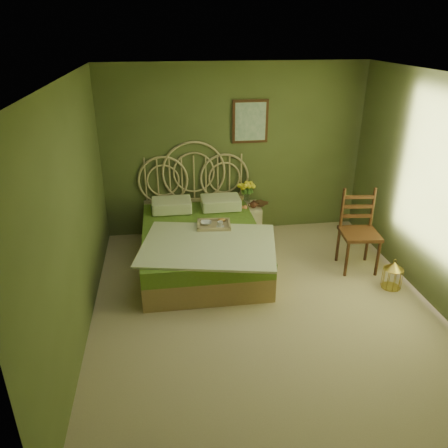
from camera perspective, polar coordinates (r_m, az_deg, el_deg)
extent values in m
plane|color=tan|center=(5.29, 5.26, -10.81)|extent=(4.50, 4.50, 0.00)
plane|color=silver|center=(4.35, 6.64, 18.43)|extent=(4.50, 4.50, 0.00)
plane|color=#5A6635|center=(6.76, 1.35, 9.48)|extent=(4.00, 0.00, 4.00)
plane|color=#5A6635|center=(4.63, -18.95, 0.91)|extent=(0.00, 4.50, 4.50)
plane|color=#5A6635|center=(5.49, 26.65, 3.23)|extent=(0.00, 4.50, 4.50)
cube|color=#361C0E|center=(6.67, 3.44, 13.22)|extent=(0.54, 0.03, 0.64)
cube|color=silver|center=(6.66, 3.47, 13.19)|extent=(0.46, 0.01, 0.56)
cube|color=#A58152|center=(6.07, -2.93, -3.96)|extent=(1.58, 2.10, 0.32)
cube|color=olive|center=(5.95, -2.98, -1.74)|extent=(1.58, 2.10, 0.21)
cube|color=white|center=(5.48, -2.02, -2.74)|extent=(1.88, 1.58, 0.03)
cube|color=white|center=(6.53, -6.86, 2.47)|extent=(0.58, 0.42, 0.17)
cube|color=white|center=(6.58, -0.44, 2.83)|extent=(0.58, 0.42, 0.17)
cube|color=#C6B284|center=(5.96, -1.34, -0.35)|extent=(0.48, 0.39, 0.04)
ellipsoid|color=#B77A38|center=(6.03, -0.32, 0.51)|extent=(0.12, 0.07, 0.05)
cube|color=beige|center=(6.88, 2.72, 0.47)|extent=(0.46, 0.46, 0.50)
cylinder|color=silver|center=(6.86, 2.98, 3.47)|extent=(0.10, 0.10, 0.18)
ellipsoid|color=#A58152|center=(6.82, 1.57, 3.03)|extent=(0.21, 0.11, 0.10)
sphere|color=#E38058|center=(6.63, 2.21, 2.21)|extent=(0.07, 0.07, 0.07)
sphere|color=#E38058|center=(6.62, 2.78, 2.18)|extent=(0.07, 0.07, 0.07)
cube|color=#361C0E|center=(6.10, 17.31, -1.24)|extent=(0.53, 0.53, 0.05)
cylinder|color=#361C0E|center=(5.96, 16.00, -4.46)|extent=(0.04, 0.04, 0.52)
cylinder|color=#361C0E|center=(6.14, 19.54, -4.10)|extent=(0.04, 0.04, 0.52)
cylinder|color=#361C0E|center=(6.29, 14.55, -2.68)|extent=(0.04, 0.04, 0.52)
cylinder|color=#361C0E|center=(6.46, 17.95, -2.40)|extent=(0.04, 0.04, 0.52)
cube|color=#361C0E|center=(6.15, 16.86, 1.99)|extent=(0.42, 0.09, 0.57)
cylinder|color=#B5953A|center=(6.03, 20.90, -7.66)|extent=(0.24, 0.24, 0.01)
cylinder|color=#B5953A|center=(5.96, 21.08, -6.61)|extent=(0.24, 0.24, 0.27)
cone|color=#B5953A|center=(5.87, 21.35, -5.09)|extent=(0.24, 0.24, 0.10)
imported|color=#381E0F|center=(6.83, 4.21, 2.63)|extent=(0.23, 0.26, 0.02)
imported|color=#472819|center=(6.82, 4.22, 2.79)|extent=(0.27, 0.28, 0.02)
imported|color=white|center=(5.98, -2.35, 0.13)|extent=(0.17, 0.17, 0.04)
imported|color=white|center=(5.89, -0.50, -0.03)|extent=(0.10, 0.10, 0.08)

